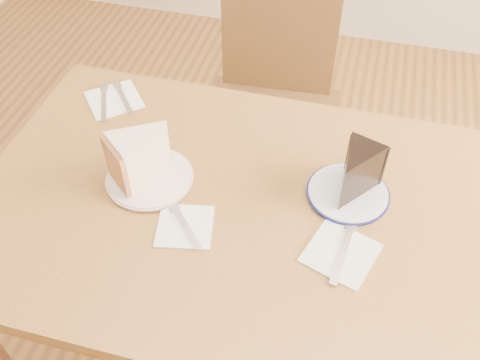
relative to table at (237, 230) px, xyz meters
name	(u,v)px	position (x,y,z in m)	size (l,w,h in m)	color
ground	(238,353)	(0.00, 0.00, -0.65)	(4.00, 4.00, 0.00)	#4C2F14
table	(237,230)	(0.00, 0.00, 0.00)	(1.20, 0.80, 0.75)	#533616
chair_far	(270,111)	(-0.05, 0.63, -0.15)	(0.48, 0.48, 0.91)	#362110
plate_cream	(150,178)	(-0.21, 0.02, 0.10)	(0.20, 0.20, 0.01)	silver
plate_navy	(348,193)	(0.24, 0.09, 0.10)	(0.18, 0.18, 0.01)	white
carrot_cake	(144,155)	(-0.22, 0.03, 0.17)	(0.09, 0.13, 0.11)	#F0E6C6
chocolate_cake	(354,177)	(0.24, 0.09, 0.16)	(0.09, 0.12, 0.10)	black
napkin_cream	(185,226)	(-0.09, -0.09, 0.10)	(0.12, 0.12, 0.00)	white
napkin_navy	(341,253)	(0.24, -0.08, 0.10)	(0.13, 0.13, 0.00)	white
napkin_spare	(114,100)	(-0.42, 0.27, 0.10)	(0.13, 0.13, 0.00)	white
fork_cream	(185,225)	(-0.09, -0.09, 0.10)	(0.01, 0.14, 0.00)	silver
knife_navy	(343,252)	(0.25, -0.08, 0.10)	(0.02, 0.17, 0.00)	silver
fork_spare	(123,97)	(-0.40, 0.28, 0.10)	(0.01, 0.14, 0.00)	white
knife_spare	(104,102)	(-0.44, 0.25, 0.10)	(0.01, 0.16, 0.00)	silver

